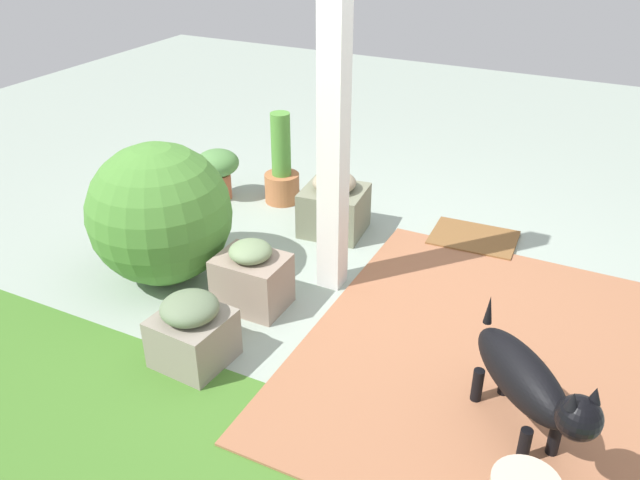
{
  "coord_description": "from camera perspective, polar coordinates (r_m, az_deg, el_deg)",
  "views": [
    {
      "loc": [
        -1.31,
        3.21,
        2.31
      ],
      "look_at": [
        0.29,
        0.03,
        0.34
      ],
      "focal_mm": 36.5,
      "sensor_mm": 36.0,
      "label": 1
    }
  ],
  "objects": [
    {
      "name": "round_shrub",
      "position": [
        4.25,
        -13.86,
        2.25
      ],
      "size": [
        0.92,
        0.92,
        0.92
      ],
      "primitive_type": "sphere",
      "color": "#4C8635",
      "rests_on": "ground"
    },
    {
      "name": "ground_plane",
      "position": [
        4.17,
        3.8,
        -4.81
      ],
      "size": [
        12.0,
        12.0,
        0.0
      ],
      "primitive_type": "plane",
      "color": "#98A79A"
    },
    {
      "name": "stone_planter_nearest",
      "position": [
        4.81,
        1.24,
        3.05
      ],
      "size": [
        0.49,
        0.47,
        0.47
      ],
      "color": "gray",
      "rests_on": "ground"
    },
    {
      "name": "terracotta_pot_tall",
      "position": [
        5.28,
        -3.38,
        6.07
      ],
      "size": [
        0.28,
        0.28,
        0.75
      ],
      "color": "#B16940",
      "rests_on": "ground"
    },
    {
      "name": "stone_planter_mid",
      "position": [
        3.98,
        -5.99,
        -3.27
      ],
      "size": [
        0.42,
        0.33,
        0.44
      ],
      "color": "gray",
      "rests_on": "ground"
    },
    {
      "name": "brick_path",
      "position": [
        3.77,
        13.25,
        -9.66
      ],
      "size": [
        1.8,
        2.4,
        0.02
      ],
      "primitive_type": "cube",
      "color": "#A36746",
      "rests_on": "ground"
    },
    {
      "name": "porch_pillar",
      "position": [
        3.83,
        1.2,
        9.02
      ],
      "size": [
        0.15,
        0.15,
        2.01
      ],
      "primitive_type": "cube",
      "color": "white",
      "rests_on": "ground"
    },
    {
      "name": "dog",
      "position": [
        3.14,
        17.79,
        -11.79
      ],
      "size": [
        0.68,
        0.7,
        0.57
      ],
      "color": "black",
      "rests_on": "ground"
    },
    {
      "name": "doormat",
      "position": [
        4.9,
        13.31,
        0.14
      ],
      "size": [
        0.63,
        0.48,
        0.03
      ],
      "primitive_type": "cube",
      "rotation": [
        0.0,
        0.0,
        0.05
      ],
      "color": "brown",
      "rests_on": "ground"
    },
    {
      "name": "stone_planter_far",
      "position": [
        3.59,
        -11.13,
        -7.82
      ],
      "size": [
        0.4,
        0.4,
        0.42
      ],
      "color": "gray",
      "rests_on": "ground"
    },
    {
      "name": "terracotta_pot_broad",
      "position": [
        5.39,
        -8.95,
        6.2
      ],
      "size": [
        0.35,
        0.35,
        0.42
      ],
      "color": "#AC593C",
      "rests_on": "ground"
    }
  ]
}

